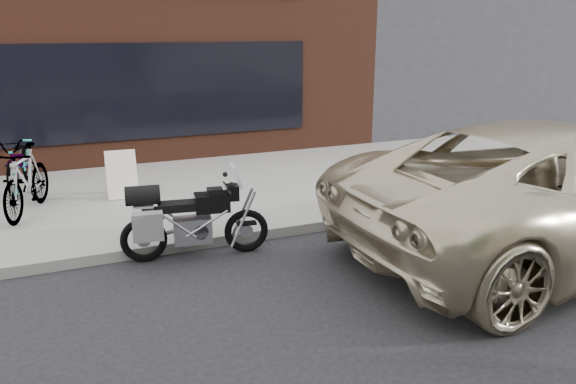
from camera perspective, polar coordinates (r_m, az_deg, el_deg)
near_sidewalk at (r=10.91m, az=-8.74°, el=0.66°), size 44.00×6.00×0.15m
storefront at (r=17.22m, az=-21.81°, el=12.73°), size 14.00×10.07×4.50m
neighbour_building at (r=21.30m, az=13.52°, el=15.91°), size 10.00×10.00×6.00m
motorcycle at (r=7.56m, az=-10.36°, el=-2.80°), size 1.98×0.66×1.25m
minivan at (r=8.43m, az=26.36°, el=0.29°), size 6.53×3.08×1.80m
bicycle_front at (r=11.23m, az=-25.60°, el=2.76°), size 0.96×2.02×1.02m
bicycle_rear at (r=9.68m, az=-25.05°, el=1.07°), size 1.08×1.87×1.09m
sandwich_sign at (r=10.17m, az=-16.57°, el=1.83°), size 0.53×0.49×0.82m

